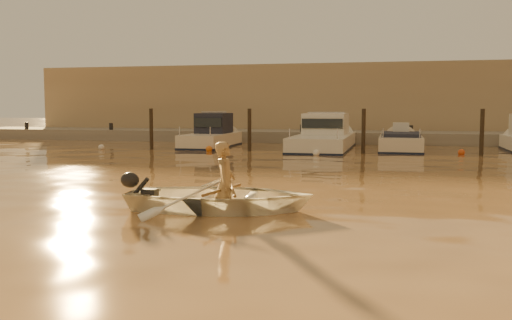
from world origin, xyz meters
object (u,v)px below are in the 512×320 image
(waterfront_building, at_px, (378,102))
(dinghy, at_px, (220,197))
(moored_boat_1, at_px, (211,135))
(moored_boat_2, at_px, (324,136))
(person, at_px, (225,184))
(moored_boat_3, at_px, (401,146))

(waterfront_building, bearing_deg, dinghy, -94.41)
(dinghy, bearing_deg, waterfront_building, -10.86)
(waterfront_building, bearing_deg, moored_boat_1, -126.52)
(moored_boat_2, distance_m, waterfront_building, 11.37)
(dinghy, distance_m, moored_boat_1, 18.32)
(dinghy, distance_m, person, 0.29)
(moored_boat_1, xyz_separation_m, moored_boat_3, (9.60, 0.00, -0.40))
(moored_boat_1, xyz_separation_m, moored_boat_2, (5.89, 0.00, 0.00))
(moored_boat_1, bearing_deg, dinghy, -71.01)
(moored_boat_3, bearing_deg, dinghy, -101.87)
(moored_boat_1, bearing_deg, person, -70.70)
(person, relative_size, moored_boat_3, 0.30)
(moored_boat_3, relative_size, waterfront_building, 0.12)
(person, relative_size, moored_boat_1, 0.29)
(moored_boat_2, bearing_deg, waterfront_building, 78.43)
(moored_boat_2, bearing_deg, moored_boat_3, 0.00)
(person, relative_size, moored_boat_2, 0.20)
(moored_boat_3, height_order, waterfront_building, waterfront_building)
(person, xyz_separation_m, waterfront_building, (2.09, 28.30, 1.85))
(moored_boat_3, bearing_deg, waterfront_building, 97.52)
(moored_boat_1, bearing_deg, moored_boat_3, 0.00)
(person, bearing_deg, waterfront_building, -10.66)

